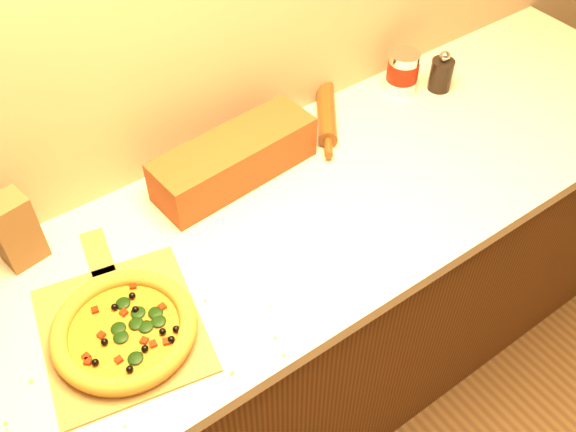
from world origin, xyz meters
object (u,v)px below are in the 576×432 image
Objects in this scene: pizza_peel at (121,324)px; coffee_canister at (403,72)px; pizza at (124,330)px; rolling_pin at (326,111)px; pepper_grinder at (441,74)px.

coffee_canister reaches higher than pizza_peel.
pizza is 0.92× the size of rolling_pin.
rolling_pin is at bearing 23.09° from pizza.
pepper_grinder is at bearing -13.03° from rolling_pin.
rolling_pin is 2.57× the size of coffee_canister.
pizza_peel is at bearing -165.14° from coffee_canister.
coffee_canister is at bearing 148.85° from pepper_grinder.
pizza_peel is 4.01× the size of coffee_canister.
pepper_grinder is (1.16, 0.25, 0.03)m from pizza.
coffee_canister is at bearing 16.55° from pizza.
pizza_peel is at bearing 85.28° from pizza.
pizza is 2.37× the size of coffee_canister.
pizza_peel is 1.09m from coffee_canister.
pizza is (-0.00, -0.03, 0.02)m from pizza_peel.
pizza_peel is 1.69× the size of pizza.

